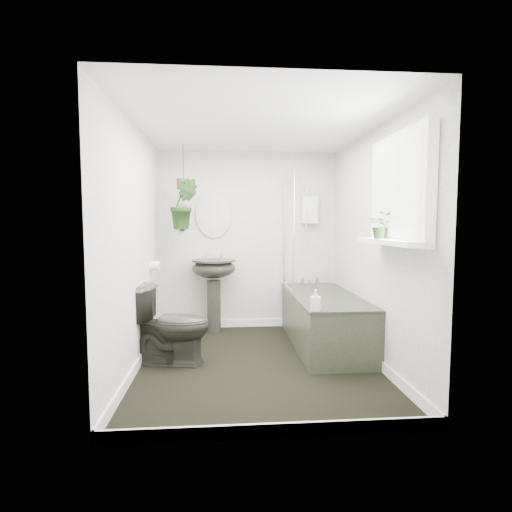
{
  "coord_description": "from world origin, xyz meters",
  "views": [
    {
      "loc": [
        -0.33,
        -3.83,
        1.38
      ],
      "look_at": [
        0.0,
        0.15,
        1.05
      ],
      "focal_mm": 28.0,
      "sensor_mm": 36.0,
      "label": 1
    }
  ],
  "objects": [
    {
      "name": "skirting",
      "position": [
        0.0,
        0.0,
        0.05
      ],
      "size": [
        2.3,
        2.8,
        0.1
      ],
      "primitive_type": "cube",
      "color": "white",
      "rests_on": "floor"
    },
    {
      "name": "hanging_pot",
      "position": [
        -0.79,
        0.95,
        1.84
      ],
      "size": [
        0.16,
        0.16,
        0.12
      ],
      "primitive_type": "cylinder",
      "color": "#52362B",
      "rests_on": "ceiling"
    },
    {
      "name": "wall_left",
      "position": [
        -1.16,
        0.0,
        1.15
      ],
      "size": [
        0.02,
        2.8,
        2.3
      ],
      "primitive_type": "cube",
      "color": "white",
      "rests_on": "ground"
    },
    {
      "name": "oval_mirror",
      "position": [
        -0.45,
        1.37,
        1.5
      ],
      "size": [
        0.46,
        0.03,
        0.62
      ],
      "primitive_type": "ellipsoid",
      "color": "beige",
      "rests_on": "wall_back"
    },
    {
      "name": "floor",
      "position": [
        0.0,
        0.0,
        -0.01
      ],
      "size": [
        2.3,
        2.8,
        0.02
      ],
      "primitive_type": "cube",
      "color": "black",
      "rests_on": "ground"
    },
    {
      "name": "hanging_plant",
      "position": [
        -0.79,
        0.95,
        1.6
      ],
      "size": [
        0.36,
        0.31,
        0.59
      ],
      "primitive_type": "imported",
      "rotation": [
        0.0,
        0.0,
        0.16
      ],
      "color": "black",
      "rests_on": "ceiling"
    },
    {
      "name": "toilet",
      "position": [
        -0.85,
        0.08,
        0.39
      ],
      "size": [
        0.83,
        0.57,
        0.77
      ],
      "primitive_type": "imported",
      "rotation": [
        0.0,
        0.0,
        1.37
      ],
      "color": "#252620",
      "rests_on": "floor"
    },
    {
      "name": "soap_bottle",
      "position": [
        0.51,
        -0.29,
        0.68
      ],
      "size": [
        0.12,
        0.12,
        0.19
      ],
      "primitive_type": "imported",
      "rotation": [
        0.0,
        0.0,
        -0.4
      ],
      "color": "black",
      "rests_on": "bathtub"
    },
    {
      "name": "window_sill",
      "position": [
        1.02,
        -0.7,
        1.23
      ],
      "size": [
        0.18,
        1.0,
        0.04
      ],
      "primitive_type": "cube",
      "color": "white",
      "rests_on": "wall_right"
    },
    {
      "name": "wall_sconce",
      "position": [
        -0.85,
        1.36,
        1.4
      ],
      "size": [
        0.04,
        0.04,
        0.22
      ],
      "primitive_type": "cylinder",
      "color": "black",
      "rests_on": "wall_back"
    },
    {
      "name": "bath_screen",
      "position": [
        0.47,
        0.99,
        1.28
      ],
      "size": [
        0.04,
        0.72,
        1.4
      ],
      "primitive_type": null,
      "color": "silver",
      "rests_on": "bathtub"
    },
    {
      "name": "sill_plant",
      "position": [
        1.0,
        -0.56,
        1.36
      ],
      "size": [
        0.25,
        0.24,
        0.22
      ],
      "primitive_type": "imported",
      "rotation": [
        0.0,
        0.0,
        -0.37
      ],
      "color": "black",
      "rests_on": "window_sill"
    },
    {
      "name": "pedestal_sink",
      "position": [
        -0.45,
        1.19,
        0.47
      ],
      "size": [
        0.56,
        0.48,
        0.93
      ],
      "primitive_type": null,
      "rotation": [
        0.0,
        0.0,
        0.03
      ],
      "color": "#252620",
      "rests_on": "floor"
    },
    {
      "name": "shower_box",
      "position": [
        0.8,
        1.34,
        1.55
      ],
      "size": [
        0.2,
        0.1,
        0.35
      ],
      "primitive_type": "cube",
      "color": "white",
      "rests_on": "wall_back"
    },
    {
      "name": "wall_right",
      "position": [
        1.16,
        0.0,
        1.15
      ],
      "size": [
        0.02,
        2.8,
        2.3
      ],
      "primitive_type": "cube",
      "color": "white",
      "rests_on": "ground"
    },
    {
      "name": "ceiling",
      "position": [
        0.0,
        0.0,
        2.31
      ],
      "size": [
        2.3,
        2.8,
        0.02
      ],
      "primitive_type": "cube",
      "color": "white",
      "rests_on": "ground"
    },
    {
      "name": "wall_back",
      "position": [
        0.0,
        1.41,
        1.15
      ],
      "size": [
        2.3,
        0.02,
        2.3
      ],
      "primitive_type": "cube",
      "color": "white",
      "rests_on": "ground"
    },
    {
      "name": "wall_front",
      "position": [
        0.0,
        -1.41,
        1.15
      ],
      "size": [
        2.3,
        0.02,
        2.3
      ],
      "primitive_type": "cube",
      "color": "white",
      "rests_on": "ground"
    },
    {
      "name": "window_recess",
      "position": [
        1.09,
        -0.7,
        1.65
      ],
      "size": [
        0.08,
        1.0,
        0.9
      ],
      "primitive_type": "cube",
      "color": "white",
      "rests_on": "wall_right"
    },
    {
      "name": "window_blinds",
      "position": [
        1.04,
        -0.7,
        1.65
      ],
      "size": [
        0.01,
        0.86,
        0.76
      ],
      "primitive_type": "cube",
      "color": "white",
      "rests_on": "wall_right"
    },
    {
      "name": "toilet_roll_holder",
      "position": [
        -1.1,
        0.7,
        0.9
      ],
      "size": [
        0.11,
        0.11,
        0.11
      ],
      "primitive_type": "cylinder",
      "rotation": [
        0.0,
        1.57,
        0.0
      ],
      "color": "white",
      "rests_on": "wall_left"
    },
    {
      "name": "bathtub",
      "position": [
        0.8,
        0.5,
        0.29
      ],
      "size": [
        0.72,
        1.72,
        0.58
      ],
      "primitive_type": null,
      "color": "#252620",
      "rests_on": "floor"
    }
  ]
}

